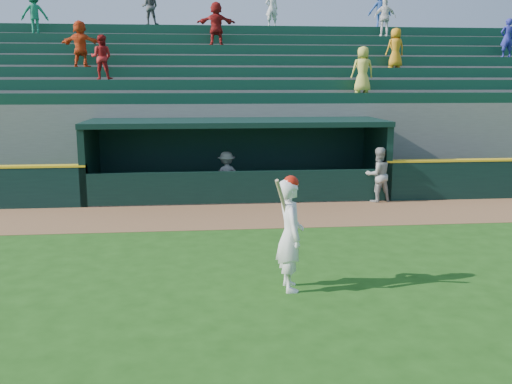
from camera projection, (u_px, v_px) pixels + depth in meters
ground at (264, 274)px, 10.96m from camera, size 120.00×120.00×0.00m
warning_track at (244, 216)px, 15.75m from camera, size 40.00×3.00×0.01m
dugout_player_front at (378, 175)px, 17.47m from camera, size 0.92×0.77×1.68m
dugout_player_inside at (227, 175)px, 17.96m from camera, size 1.04×0.69×1.50m
dugout at (236, 153)px, 18.53m from camera, size 9.40×2.80×2.46m
stands at (228, 113)px, 22.79m from camera, size 34.50×6.25×7.49m
batter_at_plate at (290, 233)px, 9.98m from camera, size 0.59×0.82×2.07m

